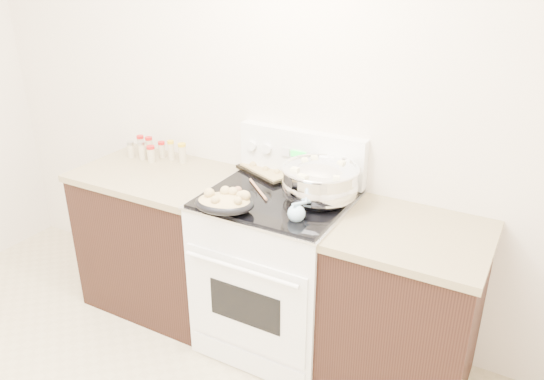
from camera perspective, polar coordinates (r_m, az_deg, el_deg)
The scene contains 9 objects.
counter_left at distance 3.46m, azimuth -11.67°, elevation -5.04°, with size 0.93×0.67×0.92m.
counter_right at distance 2.84m, azimuth 13.94°, elevation -12.48°, with size 0.73×0.67×0.92m.
kitchen_range at distance 3.03m, azimuth 0.50°, elevation -8.45°, with size 0.78×0.73×1.22m.
mixing_bowl at distance 2.75m, azimuth 5.19°, elevation 0.76°, with size 0.41×0.41×0.24m.
roasting_pan at distance 2.64m, azimuth -5.09°, elevation -1.31°, with size 0.35×0.29×0.12m.
baking_sheet at distance 3.11m, azimuth -0.06°, elevation 2.26°, with size 0.44×0.39×0.06m.
wooden_spoon at distance 2.86m, azimuth -2.83°, elevation 0.02°, with size 0.22×0.20×0.04m.
blue_ladle at distance 2.56m, azimuth 2.80°, elevation -2.40°, with size 0.11×0.29×0.11m.
spice_jars at distance 3.46m, azimuth -12.56°, elevation 4.27°, with size 0.40×0.15×0.13m.
Camera 1 is at (1.56, -0.82, 2.13)m, focal length 35.00 mm.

